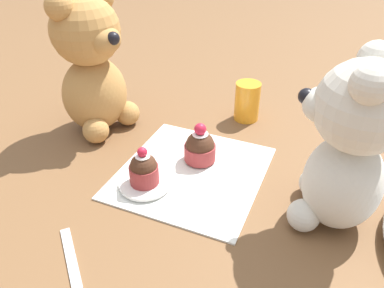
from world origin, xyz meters
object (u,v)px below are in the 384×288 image
(teddy_bear_cream, at_px, (349,146))
(cupcake_near_cream_bear, at_px, (200,147))
(saucer_plate, at_px, (145,183))
(cupcake_near_tan_bear, at_px, (144,169))
(teaspoon, at_px, (71,257))
(juice_glass, at_px, (247,101))
(teddy_bear_tan, at_px, (92,65))

(teddy_bear_cream, bearing_deg, cupcake_near_cream_bear, -100.30)
(saucer_plate, distance_m, cupcake_near_tan_bear, 0.03)
(saucer_plate, bearing_deg, cupcake_near_tan_bear, 153.43)
(teaspoon, bearing_deg, teddy_bear_cream, 77.89)
(cupcake_near_cream_bear, distance_m, cupcake_near_tan_bear, 0.11)
(teddy_bear_cream, xyz_separation_m, teaspoon, (0.20, -0.29, -0.12))
(juice_glass, bearing_deg, saucer_plate, -16.65)
(teddy_bear_cream, xyz_separation_m, cupcake_near_cream_bear, (-0.05, -0.21, -0.09))
(teddy_bear_cream, xyz_separation_m, saucer_plate, (0.05, -0.27, -0.11))
(saucer_plate, xyz_separation_m, teaspoon, (0.15, -0.02, -0.01))
(teddy_bear_cream, height_order, teddy_bear_tan, teddy_bear_tan)
(teddy_bear_tan, relative_size, cupcake_near_tan_bear, 4.06)
(teddy_bear_cream, relative_size, juice_glass, 3.12)
(teddy_bear_cream, relative_size, teddy_bear_tan, 0.94)
(saucer_plate, relative_size, cupcake_near_tan_bear, 1.26)
(cupcake_near_tan_bear, height_order, teaspoon, cupcake_near_tan_bear)
(teddy_bear_tan, distance_m, cupcake_near_tan_bear, 0.23)
(teddy_bear_tan, relative_size, saucer_plate, 3.21)
(teddy_bear_tan, xyz_separation_m, teaspoon, (0.28, 0.15, -0.12))
(cupcake_near_tan_bear, height_order, juice_glass, juice_glass)
(cupcake_near_tan_bear, bearing_deg, teaspoon, -6.86)
(cupcake_near_cream_bear, bearing_deg, teddy_bear_tan, -98.12)
(cupcake_near_cream_bear, bearing_deg, cupcake_near_tan_bear, -28.72)
(cupcake_near_tan_bear, distance_m, teaspoon, 0.16)
(saucer_plate, xyz_separation_m, juice_glass, (-0.27, 0.08, 0.03))
(saucer_plate, bearing_deg, teddy_bear_tan, -126.97)
(cupcake_near_tan_bear, distance_m, juice_glass, 0.28)
(cupcake_near_tan_bear, xyz_separation_m, juice_glass, (-0.27, 0.08, 0.00))
(cupcake_near_cream_bear, height_order, saucer_plate, cupcake_near_cream_bear)
(cupcake_near_cream_bear, distance_m, saucer_plate, 0.11)
(teaspoon, bearing_deg, cupcake_near_tan_bear, 125.98)
(saucer_plate, bearing_deg, juice_glass, 163.35)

